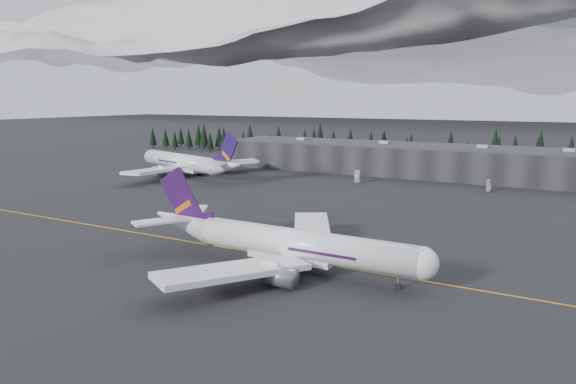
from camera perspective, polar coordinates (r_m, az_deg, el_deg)
The scene contains 9 objects.
ground at distance 111.92m, azimuth -4.96°, elevation -6.16°, with size 1400.00×1400.00×0.00m, color black.
taxiline at distance 110.33m, azimuth -5.54°, elevation -6.41°, with size 400.00×0.40×0.02m, color gold.
terminal at distance 223.75m, azimuth 13.06°, elevation 3.57°, with size 160.00×30.00×12.60m.
treeline at distance 259.26m, azimuth 15.32°, elevation 4.64°, with size 360.00×20.00×15.00m, color black.
mountain_ridge at distance 1091.20m, azimuth 25.83°, elevation 7.69°, with size 4400.00×900.00×420.00m, color white, non-canonical shape.
jet_main at distance 97.40m, azimuth -0.96°, elevation -5.57°, with size 60.57×55.94×17.82m.
jet_parked at distance 214.18m, azimuth -11.00°, elevation 3.18°, with size 66.48×59.96×20.06m.
gse_vehicle_a at distance 196.50m, azimuth 7.72°, elevation 1.18°, with size 2.35×5.09×1.41m, color silver.
gse_vehicle_b at distance 189.24m, azimuth 21.40°, elevation 0.22°, with size 1.81×4.49×1.53m, color silver.
Camera 1 is at (59.82, -89.10, 31.79)m, focal length 32.00 mm.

